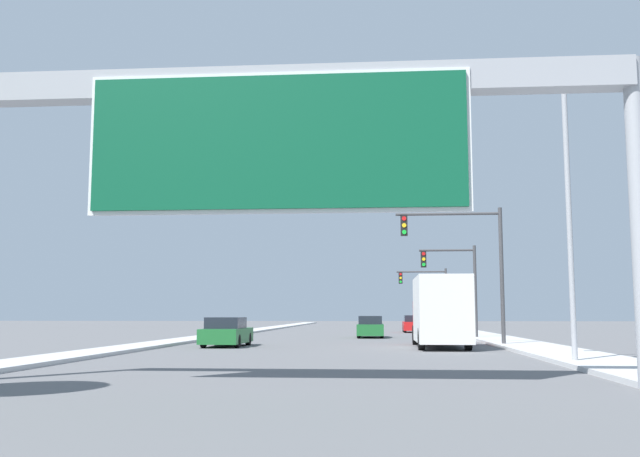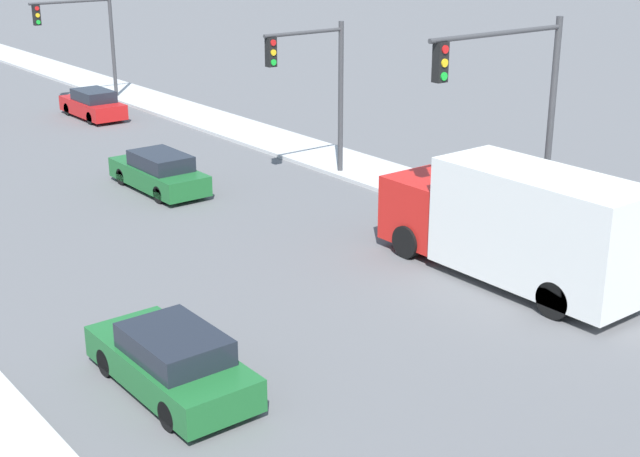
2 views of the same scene
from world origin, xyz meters
name	(u,v)px [view 2 (image 2 of 2)]	position (x,y,z in m)	size (l,w,h in m)	color
sidewalk_right	(205,118)	(9.50, 60.00, 0.07)	(3.00, 120.00, 0.15)	beige
car_near_left	(172,361)	(-5.25, 36.91, 0.68)	(1.87, 4.60, 1.44)	#1E662D
car_far_center	(93,105)	(5.25, 63.89, 0.69)	(1.71, 4.49, 1.46)	red
car_mid_center	(159,172)	(1.75, 50.43, 0.69)	(1.76, 4.78, 1.46)	#1E662D
truck_box_primary	(516,224)	(5.25, 36.41, 1.69)	(2.35, 8.19, 3.34)	red
traffic_light_near_intersection	(517,99)	(6.87, 38.00, 4.74)	(5.37, 0.32, 6.97)	#3D3D3F
traffic_light_mid_block	(317,77)	(7.36, 48.00, 3.99)	(3.64, 0.32, 5.98)	#3D3D3F
traffic_light_far_intersection	(85,30)	(6.98, 68.00, 3.92)	(4.61, 0.32, 5.75)	#3D3D3F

